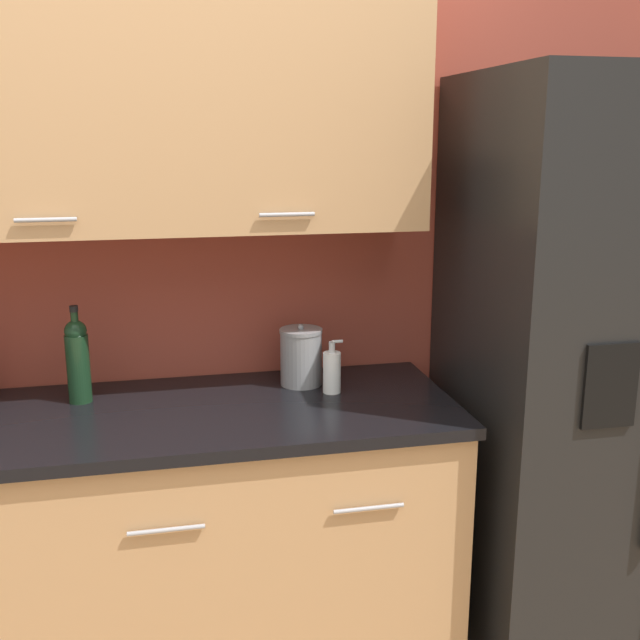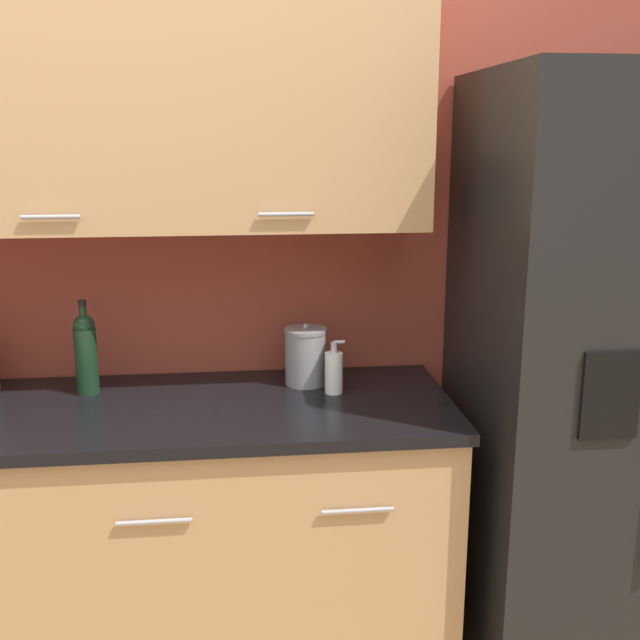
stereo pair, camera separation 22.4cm
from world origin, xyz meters
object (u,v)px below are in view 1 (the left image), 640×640
Objects in this scene: refrigerator at (599,374)px; wine_bottle at (78,359)px; soap_dispenser at (332,371)px; steel_canister at (301,357)px.

wine_bottle is (-1.64, 0.18, 0.10)m from refrigerator.
refrigerator is 0.88m from soap_dispenser.
steel_canister is (-0.08, 0.10, 0.02)m from soap_dispenser.
refrigerator is 6.30× the size of wine_bottle.
refrigerator reaches higher than soap_dispenser.
refrigerator is at bearing -11.84° from steel_canister.
refrigerator is 0.97m from steel_canister.
steel_canister reaches higher than soap_dispenser.
wine_bottle is at bearing 173.73° from refrigerator.
refrigerator is 9.35× the size of steel_canister.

